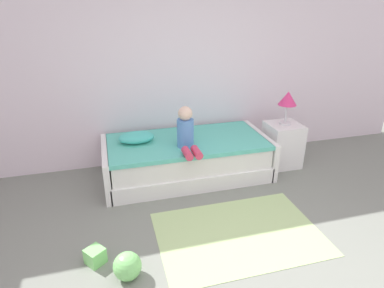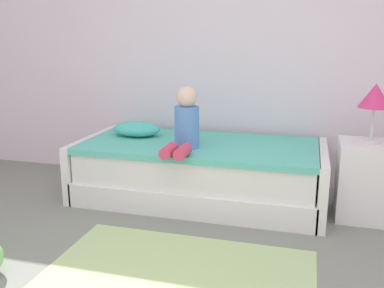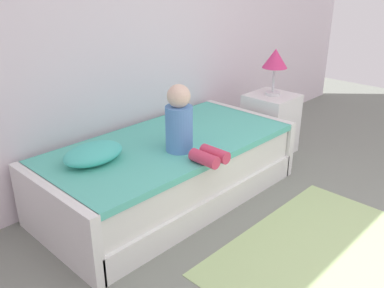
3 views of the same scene
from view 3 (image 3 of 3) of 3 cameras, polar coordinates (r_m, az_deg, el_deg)
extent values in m
cube|color=white|center=(3.51, -9.99, 17.76)|extent=(7.20, 0.10, 2.90)
cube|color=white|center=(3.43, -3.02, -5.79)|extent=(2.00, 1.00, 0.20)
cube|color=white|center=(3.33, -3.10, -2.39)|extent=(1.94, 0.94, 0.25)
cube|color=#59C6B2|center=(3.27, -3.16, -0.02)|extent=(1.98, 0.98, 0.05)
cube|color=white|center=(2.86, -18.35, -9.97)|extent=(0.07, 1.00, 0.50)
cube|color=white|center=(4.06, 7.46, 1.12)|extent=(0.07, 1.00, 0.50)
cube|color=white|center=(4.28, 10.65, 2.76)|extent=(0.44, 0.44, 0.60)
cylinder|color=silver|center=(4.18, 10.97, 6.81)|extent=(0.15, 0.15, 0.03)
cylinder|color=silver|center=(4.15, 11.11, 8.60)|extent=(0.02, 0.02, 0.24)
cone|color=#E5387A|center=(4.10, 11.33, 11.44)|extent=(0.24, 0.24, 0.18)
cylinder|color=#598CD1|center=(3.04, -1.77, 2.11)|extent=(0.20, 0.20, 0.34)
sphere|color=beige|center=(2.96, -1.83, 6.58)|extent=(0.17, 0.17, 0.17)
cylinder|color=#D83F60|center=(2.86, 1.69, -2.01)|extent=(0.09, 0.22, 0.09)
cylinder|color=#D83F60|center=(2.93, 3.14, -1.35)|extent=(0.09, 0.22, 0.09)
ellipsoid|color=#4CCCBC|center=(2.96, -13.35, -1.29)|extent=(0.44, 0.30, 0.13)
cube|color=#B2D189|center=(2.98, 17.95, -14.25)|extent=(1.60, 1.10, 0.01)
camera|label=1|loc=(1.88, 101.18, 7.10)|focal=30.57mm
camera|label=2|loc=(3.18, 65.55, 2.66)|focal=39.68mm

